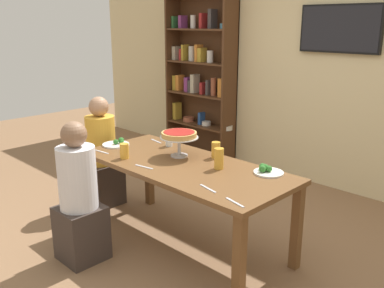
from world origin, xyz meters
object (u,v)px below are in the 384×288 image
Objects in this scene: cutlery_knife_far at (235,202)px; beer_glass_amber_short at (216,150)px; television at (340,29)px; bookshelf at (201,77)px; cutlery_fork_near at (156,141)px; cutlery_fork_far at (102,152)px; diner_near_left at (79,202)px; beer_glass_amber_spare at (219,159)px; water_glass_clear_near at (169,140)px; cutlery_knife_near at (208,189)px; dining_table at (184,174)px; beer_glass_amber_tall at (124,151)px; salad_plate_far_diner at (117,144)px; diner_head_west at (102,159)px; cutlery_spare_fork at (144,167)px; deep_dish_pizza_stand at (179,136)px; salad_plate_near_diner at (267,171)px.

beer_glass_amber_short is at bearing 151.49° from cutlery_knife_far.
cutlery_knife_far is (0.57, -2.42, -1.06)m from television.
bookshelf is 12.29× the size of cutlery_fork_near.
cutlery_fork_near is at bearing 76.82° from cutlery_fork_far.
beer_glass_amber_spare is at bearing -40.20° from diner_near_left.
beer_glass_amber_spare is at bearing -11.54° from water_glass_clear_near.
cutlery_knife_near is (0.99, -0.53, -0.06)m from water_glass_clear_near.
dining_table is 10.46× the size of cutlery_fork_near.
beer_glass_amber_tall is at bearing -168.78° from cutlery_knife_near.
diner_near_left is 1.05m from water_glass_clear_near.
salad_plate_far_diner is 1.51× the size of beer_glass_amber_spare.
diner_head_west is 6.39× the size of cutlery_fork_near.
television is 5.03× the size of cutlery_spare_fork.
salad_plate_far_diner is at bearing -176.64° from cutlery_knife_near.
beer_glass_amber_short is 0.77m from cutlery_fork_near.
television is 2.80m from cutlery_fork_far.
diner_head_west is 1.15m from deep_dish_pizza_stand.
cutlery_knife_far is (1.27, -0.06, -0.06)m from beer_glass_amber_tall.
diner_head_west is at bearing 160.74° from beer_glass_amber_tall.
salad_plate_near_diner is 1.29× the size of cutlery_spare_fork.
beer_glass_amber_tall reaches higher than cutlery_spare_fork.
diner_near_left reaches higher than cutlery_knife_far.
bookshelf is 2.04m from cutlery_fork_near.
beer_glass_amber_short is at bearing 178.06° from salad_plate_near_diner.
diner_head_west is at bearing -174.53° from deep_dish_pizza_stand.
salad_plate_far_diner is at bearing -138.86° from water_glass_clear_near.
water_glass_clear_near is 0.22m from cutlery_fork_near.
diner_head_west is 1.79m from cutlery_knife_near.
cutlery_spare_fork is at bearing -30.25° from diner_near_left.
diner_head_west is 0.62m from cutlery_fork_far.
salad_plate_near_diner is at bearing 28.52° from beer_glass_amber_spare.
deep_dish_pizza_stand is (1.06, 0.10, 0.43)m from diner_head_west.
diner_near_left reaches higher than salad_plate_near_diner.
dining_table is at bearing -34.21° from deep_dish_pizza_stand.
television is at bearing 71.15° from cutlery_spare_fork.
dining_table is at bearing -96.18° from television.
dining_table is at bearing -49.69° from bookshelf.
bookshelf is at bearing -49.43° from cutlery_fork_near.
diner_near_left is 1.09m from cutlery_knife_near.
diner_near_left is 1.09m from cutlery_fork_near.
dining_table is 10.46× the size of cutlery_knife_near.
diner_near_left reaches higher than deep_dish_pizza_stand.
bookshelf is at bearing 24.91° from diner_near_left.
diner_head_west is at bearing 168.94° from salad_plate_far_diner.
water_glass_clear_near is at bearing 90.34° from beer_glass_amber_tall.
cutlery_knife_near and cutlery_spare_fork have the same top height.
diner_head_west is 0.86m from water_glass_clear_near.
diner_near_left is 1.00× the size of diner_head_west.
beer_glass_amber_tall is 0.79m from beer_glass_amber_short.
diner_head_west reaches higher than salad_plate_near_diner.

